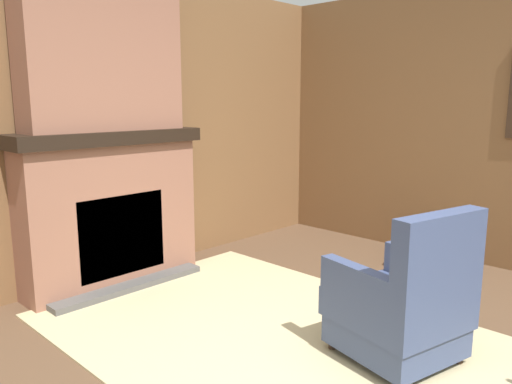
# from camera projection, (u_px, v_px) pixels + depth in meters

# --- Properties ---
(wood_panel_wall_left) EXTENTS (0.06, 6.04, 2.65)m
(wood_panel_wall_left) POSITION_uv_depth(u_px,v_px,m) (94.00, 128.00, 4.22)
(wood_panel_wall_left) COLOR brown
(wood_panel_wall_left) RESTS_ON ground
(fireplace_hearth) EXTENTS (0.56, 1.60, 1.31)m
(fireplace_hearth) POSITION_uv_depth(u_px,v_px,m) (112.00, 209.00, 4.20)
(fireplace_hearth) COLOR #93604C
(fireplace_hearth) RESTS_ON ground
(chimney_breast) EXTENTS (0.31, 1.32, 1.31)m
(chimney_breast) POSITION_uv_depth(u_px,v_px,m) (102.00, 48.00, 3.96)
(chimney_breast) COLOR #93604C
(chimney_breast) RESTS_ON fireplace_hearth
(area_rug) EXTENTS (3.85, 2.16, 0.01)m
(area_rug) POSITION_uv_depth(u_px,v_px,m) (316.00, 354.00, 3.10)
(area_rug) COLOR #C6B789
(area_rug) RESTS_ON ground
(armchair) EXTENTS (0.81, 0.79, 0.96)m
(armchair) POSITION_uv_depth(u_px,v_px,m) (402.00, 306.00, 2.97)
(armchair) COLOR #3D4C75
(armchair) RESTS_ON ground
(firewood_stack) EXTENTS (0.51, 0.49, 0.26)m
(firewood_stack) POSITION_uv_depth(u_px,v_px,m) (413.00, 252.00, 4.80)
(firewood_stack) COLOR brown
(firewood_stack) RESTS_ON ground
(oil_lamp_vase) EXTENTS (0.12, 0.12, 0.26)m
(oil_lamp_vase) POSITION_uv_depth(u_px,v_px,m) (33.00, 121.00, 3.68)
(oil_lamp_vase) COLOR #99B29E
(oil_lamp_vase) RESTS_ON fireplace_hearth
(storage_case) EXTENTS (0.16, 0.25, 0.13)m
(storage_case) POSITION_uv_depth(u_px,v_px,m) (112.00, 122.00, 4.15)
(storage_case) COLOR gray
(storage_case) RESTS_ON fireplace_hearth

